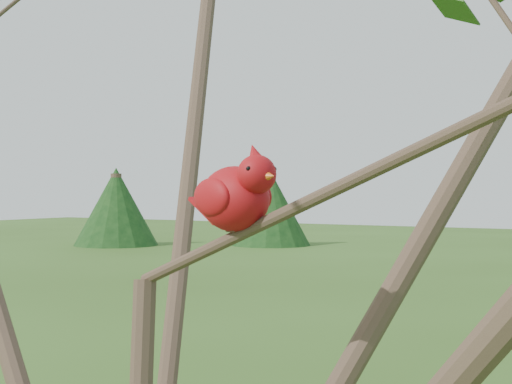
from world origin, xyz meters
TOP-DOWN VIEW (x-y plane):
  - crabapple_tree at (0.03, -0.02)m, footprint 2.35×2.05m
  - cardinal at (0.13, 0.08)m, footprint 0.19×0.12m

SIDE VIEW (x-z plane):
  - cardinal at x=0.13m, z-range 2.01..2.15m
  - crabapple_tree at x=0.03m, z-range 0.65..3.60m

